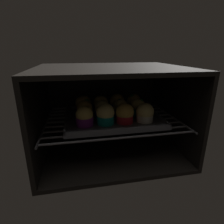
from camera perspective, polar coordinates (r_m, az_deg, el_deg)
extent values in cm
cube|color=black|center=(85.13, -0.24, -11.09)|extent=(59.00, 47.00, 1.50)
cube|color=black|center=(74.23, -0.28, 13.45)|extent=(59.00, 47.00, 1.50)
cube|color=black|center=(99.43, -2.71, 4.37)|extent=(59.00, 1.50, 34.00)
cube|color=black|center=(78.11, -21.46, -0.96)|extent=(1.50, 47.00, 34.00)
cube|color=black|center=(87.63, 18.55, 1.43)|extent=(1.50, 47.00, 34.00)
cylinder|color=#4C494C|center=(61.98, 3.05, -8.11)|extent=(54.00, 0.80, 0.80)
cylinder|color=#4C494C|center=(66.14, 2.06, -6.29)|extent=(54.00, 0.80, 0.80)
cylinder|color=#4C494C|center=(70.37, 1.19, -4.69)|extent=(54.00, 0.80, 0.80)
cylinder|color=#4C494C|center=(74.66, 0.42, -3.28)|extent=(54.00, 0.80, 0.80)
cylinder|color=#4C494C|center=(79.00, -0.26, -2.01)|extent=(54.00, 0.80, 0.80)
cylinder|color=#4C494C|center=(83.39, -0.86, -0.88)|extent=(54.00, 0.80, 0.80)
cylinder|color=#4C494C|center=(87.82, -1.41, 0.13)|extent=(54.00, 0.80, 0.80)
cylinder|color=#4C494C|center=(92.27, -1.90, 1.05)|extent=(54.00, 0.80, 0.80)
cylinder|color=#4C494C|center=(96.76, -2.35, 1.89)|extent=(54.00, 0.80, 0.80)
cylinder|color=#4C494C|center=(78.93, -19.93, -3.21)|extent=(0.80, 42.00, 0.80)
cylinder|color=#4C494C|center=(87.81, 17.33, -0.74)|extent=(0.80, 42.00, 0.80)
cube|color=#4C4C51|center=(76.95, 0.00, -1.79)|extent=(38.25, 30.62, 1.20)
cube|color=#4C4C51|center=(63.05, 2.59, -5.50)|extent=(38.25, 0.80, 1.00)
cube|color=#4C4C51|center=(90.54, -1.80, 2.10)|extent=(38.25, 0.80, 1.00)
cube|color=#4C4C51|center=(75.50, -14.10, -1.90)|extent=(0.80, 30.62, 1.00)
cube|color=#4C4C51|center=(82.02, 12.95, -0.16)|extent=(0.80, 30.62, 1.00)
cylinder|color=#7A238C|center=(68.09, -8.55, -2.80)|extent=(6.44, 6.44, 3.24)
sphere|color=#DBBC60|center=(67.19, -8.66, -0.72)|extent=(6.37, 6.37, 6.37)
sphere|color=#28702D|center=(66.45, -8.15, 0.78)|extent=(1.66, 1.66, 1.66)
cylinder|color=#0C8C84|center=(68.69, -2.05, -2.40)|extent=(6.44, 6.44, 3.24)
sphere|color=#E0CC7A|center=(67.72, -2.07, -0.15)|extent=(6.79, 6.79, 6.79)
sphere|color=#1E6023|center=(67.66, -2.02, 1.51)|extent=(2.17, 2.17, 2.17)
cylinder|color=red|center=(70.10, 3.97, -1.99)|extent=(6.44, 6.44, 3.24)
sphere|color=gold|center=(69.25, 4.01, -0.02)|extent=(6.97, 6.97, 6.97)
sphere|color=#28702D|center=(69.06, 4.91, 1.89)|extent=(1.67, 1.67, 1.67)
cylinder|color=silver|center=(72.32, 10.18, -1.59)|extent=(6.44, 6.44, 3.24)
sphere|color=#E0CC7A|center=(71.59, 10.29, 0.10)|extent=(6.92, 6.92, 6.92)
cylinder|color=#1928B7|center=(75.25, -8.46, -0.69)|extent=(6.44, 6.44, 3.24)
sphere|color=gold|center=(74.45, -8.56, 1.18)|extent=(6.41, 6.41, 6.41)
sphere|color=#28702D|center=(74.66, -7.88, 3.43)|extent=(1.82, 1.82, 1.82)
cylinder|color=#1928B7|center=(75.33, -2.96, -0.48)|extent=(6.44, 6.44, 3.24)
sphere|color=#E0CC7A|center=(74.57, -2.99, 1.28)|extent=(6.35, 6.35, 6.35)
cylinder|color=#1928B7|center=(77.20, 2.71, 0.00)|extent=(6.44, 6.44, 3.24)
sphere|color=#DBBC60|center=(76.53, 2.74, 1.56)|extent=(6.47, 6.47, 6.47)
sphere|color=#28702D|center=(76.17, 2.35, 3.46)|extent=(1.83, 1.83, 1.83)
cylinder|color=#0C8C84|center=(79.02, 7.94, 0.28)|extent=(6.44, 6.44, 3.24)
sphere|color=#DBBC60|center=(78.35, 8.01, 1.84)|extent=(6.41, 6.41, 6.41)
sphere|color=#28702D|center=(77.63, 9.02, 3.51)|extent=(1.90, 1.90, 1.90)
cylinder|color=#7A238C|center=(82.59, -8.93, 1.05)|extent=(6.44, 6.44, 3.24)
sphere|color=gold|center=(81.84, -9.02, 2.81)|extent=(6.84, 6.84, 6.84)
sphere|color=#19511E|center=(82.12, -9.19, 4.33)|extent=(2.21, 2.21, 2.21)
cylinder|color=#7A238C|center=(83.13, -3.52, 1.36)|extent=(6.44, 6.44, 3.24)
sphere|color=gold|center=(82.50, -3.55, 2.83)|extent=(6.73, 6.73, 6.73)
sphere|color=#1E6023|center=(82.71, -3.60, 4.32)|extent=(2.11, 2.11, 2.11)
cylinder|color=#1928B7|center=(84.39, 1.62, 1.65)|extent=(6.44, 6.44, 3.24)
sphere|color=gold|center=(83.64, 1.64, 3.42)|extent=(6.81, 6.81, 6.81)
sphere|color=#19511E|center=(83.00, 1.79, 4.85)|extent=(1.88, 1.88, 1.88)
cylinder|color=#1928B7|center=(85.74, 6.84, 1.80)|extent=(6.44, 6.44, 3.24)
sphere|color=gold|center=(85.04, 6.90, 3.43)|extent=(6.57, 6.57, 6.57)
sphere|color=#19511E|center=(83.43, 6.23, 5.12)|extent=(1.88, 1.88, 1.88)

